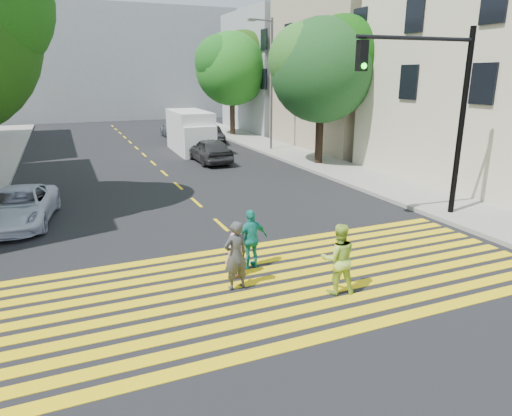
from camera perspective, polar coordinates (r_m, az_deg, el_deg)
ground at (r=10.22m, az=6.71°, el=-11.98°), size 120.00×120.00×0.00m
sidewalk_right at (r=26.68m, az=6.83°, el=5.97°), size 3.00×60.00×0.15m
crosswalk at (r=11.22m, az=3.48°, el=-9.16°), size 13.40×5.30×0.01m
lane_line at (r=30.99m, az=-14.29°, el=6.90°), size 0.12×34.40×0.01m
building_right_cream at (r=25.12m, az=29.24°, el=14.75°), size 10.00×10.00×10.00m
building_right_tan at (r=33.15m, az=13.78°, el=16.20°), size 10.00×10.00×10.00m
building_right_grey at (r=42.53m, az=4.64°, el=16.54°), size 10.00×10.00×10.00m
backdrop_block at (r=55.97m, az=-19.08°, el=16.71°), size 30.00×8.00×12.00m
tree_right_near at (r=25.16m, az=8.42°, el=17.26°), size 7.34×7.13×7.84m
tree_right_far at (r=37.50m, az=-2.96°, el=17.44°), size 6.32×5.80×8.22m
pedestrian_man at (r=10.57m, az=-2.55°, el=-5.93°), size 0.66×0.49×1.65m
pedestrian_woman at (r=10.53m, az=10.25°, el=-6.26°), size 0.96×0.84×1.66m
pedestrian_child at (r=11.29m, az=-2.45°, el=-5.77°), size 0.65×0.50×1.17m
pedestrian_extra at (r=11.71m, az=-0.59°, el=-3.90°), size 0.95×0.49×1.56m
white_sedan at (r=17.08m, az=-27.52°, el=0.15°), size 2.63×4.62×1.22m
dark_car_near at (r=26.14m, az=-5.80°, el=7.19°), size 1.72×4.15×1.41m
silver_car at (r=37.40m, az=-10.15°, el=9.68°), size 2.02×4.52×1.29m
dark_car_parked at (r=33.86m, az=-5.61°, el=9.10°), size 1.48×3.69×1.19m
white_van at (r=29.83m, az=-8.12°, el=9.27°), size 2.26×5.57×2.60m
traffic_signal at (r=16.18m, az=21.56°, el=12.61°), size 4.30×0.51×6.31m
street_lamp at (r=29.74m, az=1.70°, el=16.06°), size 1.83×0.57×8.15m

